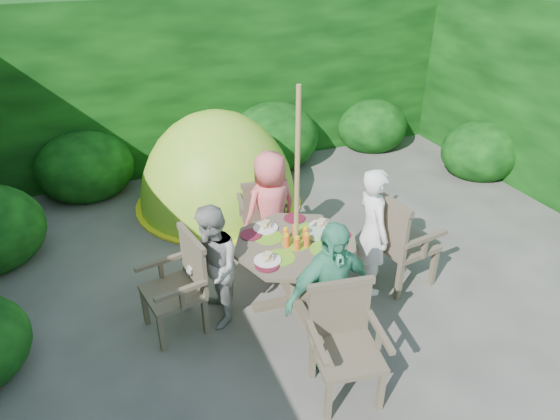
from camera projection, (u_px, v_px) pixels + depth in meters
name	position (u px, v px, depth m)	size (l,w,h in m)	color
ground	(337.00, 294.00, 5.12)	(60.00, 60.00, 0.00)	#484540
hedge_enclosure	(288.00, 136.00, 5.58)	(9.00, 9.00, 2.50)	black
patio_table	(296.00, 253.00, 4.73)	(1.28, 1.28, 0.84)	#493F30
parasol_pole	(297.00, 206.00, 4.48)	(0.04, 0.04, 2.20)	olive
garden_chair_right	(398.00, 239.00, 5.03)	(0.62, 0.68, 1.01)	#493F30
garden_chair_left	(180.00, 283.00, 4.50)	(0.57, 0.62, 0.91)	#493F30
garden_chair_back	(262.00, 211.00, 5.70)	(0.58, 0.54, 0.86)	#493F30
garden_chair_front	(344.00, 340.00, 3.87)	(0.61, 0.56, 0.91)	#493F30
child_right	(372.00, 232.00, 4.90)	(0.49, 0.32, 1.35)	white
child_left	(212.00, 268.00, 4.50)	(0.59, 0.46, 1.21)	#A3A49F
child_back	(271.00, 209.00, 5.36)	(0.63, 0.41, 1.30)	#FF696C
child_front	(330.00, 297.00, 4.02)	(0.80, 0.34, 1.37)	#4AAE84
dome_tent	(220.00, 203.00, 6.83)	(2.44, 2.44, 2.55)	#7EDE2A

